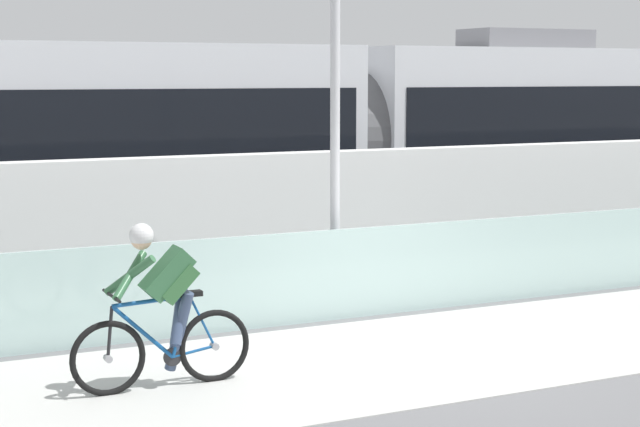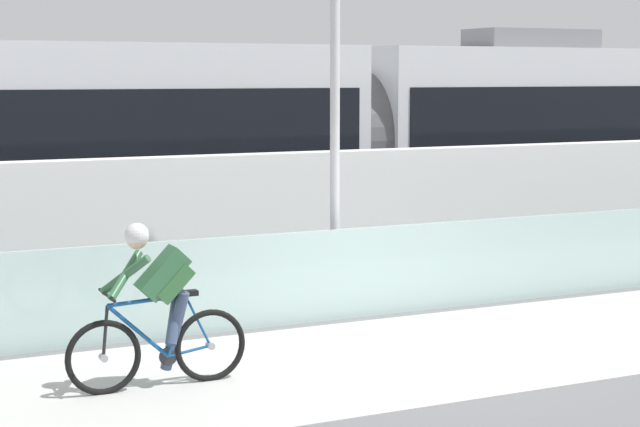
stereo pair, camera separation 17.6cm
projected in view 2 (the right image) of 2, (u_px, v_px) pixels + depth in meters
name	position (u px, v px, depth m)	size (l,w,h in m)	color
ground_plane	(424.00, 354.00, 11.30)	(200.00, 200.00, 0.00)	slate
bike_path_deck	(425.00, 353.00, 11.30)	(32.00, 3.20, 0.01)	beige
glass_parapet	(348.00, 274.00, 12.89)	(32.00, 0.05, 1.11)	silver
concrete_barrier_wall	(290.00, 222.00, 14.46)	(32.00, 0.36, 1.92)	white
tram_rail_near	(229.00, 262.00, 16.82)	(32.00, 0.08, 0.01)	#595654
tram_rail_far	(200.00, 249.00, 18.11)	(32.00, 0.08, 0.01)	#595654
tram	(349.00, 138.00, 18.26)	(22.56, 2.54, 3.81)	silver
cyclist_on_bike	(158.00, 308.00, 9.98)	(1.77, 0.58, 1.61)	black
lamp_post_antenna	(335.00, 49.00, 12.79)	(0.28, 0.28, 5.20)	gray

